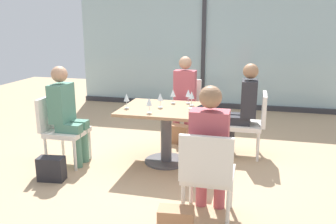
# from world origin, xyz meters

# --- Properties ---
(ground_plane) EXTENTS (12.00, 12.00, 0.00)m
(ground_plane) POSITION_xyz_m (0.00, 0.00, 0.00)
(ground_plane) COLOR tan
(window_wall_backdrop) EXTENTS (5.42, 0.10, 2.70)m
(window_wall_backdrop) POSITION_xyz_m (0.00, 3.20, 1.21)
(window_wall_backdrop) COLOR #9BB7BC
(window_wall_backdrop) RESTS_ON ground_plane
(dining_table_main) EXTENTS (1.11, 0.91, 0.73)m
(dining_table_main) POSITION_xyz_m (0.00, 0.00, 0.53)
(dining_table_main) COLOR #997551
(dining_table_main) RESTS_ON ground_plane
(chair_side_end) EXTENTS (0.50, 0.46, 0.87)m
(chair_side_end) POSITION_xyz_m (-1.31, -0.34, 0.50)
(chair_side_end) COLOR silver
(chair_side_end) RESTS_ON ground_plane
(chair_near_window) EXTENTS (0.46, 0.51, 0.87)m
(chair_near_window) POSITION_xyz_m (0.00, 1.28, 0.50)
(chair_near_window) COLOR silver
(chair_near_window) RESTS_ON ground_plane
(chair_front_right) EXTENTS (0.46, 0.50, 0.87)m
(chair_front_right) POSITION_xyz_m (0.70, -1.28, 0.50)
(chair_front_right) COLOR silver
(chair_front_right) RESTS_ON ground_plane
(chair_far_right) EXTENTS (0.50, 0.46, 0.87)m
(chair_far_right) POSITION_xyz_m (1.06, 0.50, 0.50)
(chair_far_right) COLOR silver
(chair_far_right) RESTS_ON ground_plane
(person_side_end) EXTENTS (0.39, 0.34, 1.26)m
(person_side_end) POSITION_xyz_m (-1.20, -0.34, 0.70)
(person_side_end) COLOR #4C7F6B
(person_side_end) RESTS_ON ground_plane
(person_near_window) EXTENTS (0.34, 0.39, 1.26)m
(person_near_window) POSITION_xyz_m (-0.00, 1.17, 0.70)
(person_near_window) COLOR #B24C56
(person_near_window) RESTS_ON ground_plane
(person_front_right) EXTENTS (0.34, 0.39, 1.26)m
(person_front_right) POSITION_xyz_m (0.70, -1.17, 0.70)
(person_front_right) COLOR #B24C56
(person_front_right) RESTS_ON ground_plane
(person_far_right) EXTENTS (0.39, 0.34, 1.26)m
(person_far_right) POSITION_xyz_m (0.95, 0.50, 0.70)
(person_far_right) COLOR #28282D
(person_far_right) RESTS_ON ground_plane
(wine_glass_0) EXTENTS (0.07, 0.07, 0.18)m
(wine_glass_0) POSITION_xyz_m (0.22, 0.32, 0.86)
(wine_glass_0) COLOR silver
(wine_glass_0) RESTS_ON dining_table_main
(wine_glass_1) EXTENTS (0.07, 0.07, 0.18)m
(wine_glass_1) POSITION_xyz_m (0.29, 0.22, 0.86)
(wine_glass_1) COLOR silver
(wine_glass_1) RESTS_ON dining_table_main
(wine_glass_2) EXTENTS (0.07, 0.07, 0.18)m
(wine_glass_2) POSITION_xyz_m (0.48, 0.25, 0.86)
(wine_glass_2) COLOR silver
(wine_glass_2) RESTS_ON dining_table_main
(wine_glass_3) EXTENTS (0.07, 0.07, 0.18)m
(wine_glass_3) POSITION_xyz_m (-0.08, 0.01, 0.86)
(wine_glass_3) COLOR silver
(wine_glass_3) RESTS_ON dining_table_main
(wine_glass_4) EXTENTS (0.07, 0.07, 0.18)m
(wine_glass_4) POSITION_xyz_m (-0.48, -0.13, 0.86)
(wine_glass_4) COLOR silver
(wine_glass_4) RESTS_ON dining_table_main
(wine_glass_5) EXTENTS (0.07, 0.07, 0.18)m
(wine_glass_5) POSITION_xyz_m (-0.14, -0.29, 0.86)
(wine_glass_5) COLOR silver
(wine_glass_5) RESTS_ON dining_table_main
(wine_glass_6) EXTENTS (0.07, 0.07, 0.18)m
(wine_glass_6) POSITION_xyz_m (0.02, 0.28, 0.86)
(wine_glass_6) COLOR silver
(wine_glass_6) RESTS_ON dining_table_main
(coffee_cup) EXTENTS (0.08, 0.08, 0.09)m
(coffee_cup) POSITION_xyz_m (0.38, -0.29, 0.78)
(coffee_cup) COLOR white
(coffee_cup) RESTS_ON dining_table_main
(cell_phone_on_table) EXTENTS (0.11, 0.16, 0.01)m
(cell_phone_on_table) POSITION_xyz_m (0.42, 0.17, 0.73)
(cell_phone_on_table) COLOR black
(cell_phone_on_table) RESTS_ON dining_table_main
(handbag_0) EXTENTS (0.32, 0.19, 0.28)m
(handbag_0) POSITION_xyz_m (-1.15, -0.85, 0.14)
(handbag_0) COLOR #232328
(handbag_0) RESTS_ON ground_plane
(handbag_1) EXTENTS (0.33, 0.23, 0.28)m
(handbag_1) POSITION_xyz_m (0.01, 0.76, 0.14)
(handbag_1) COLOR #A3704C
(handbag_1) RESTS_ON ground_plane
(handbag_2) EXTENTS (0.32, 0.19, 0.28)m
(handbag_2) POSITION_xyz_m (0.49, -1.62, 0.14)
(handbag_2) COLOR #A3704C
(handbag_2) RESTS_ON ground_plane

